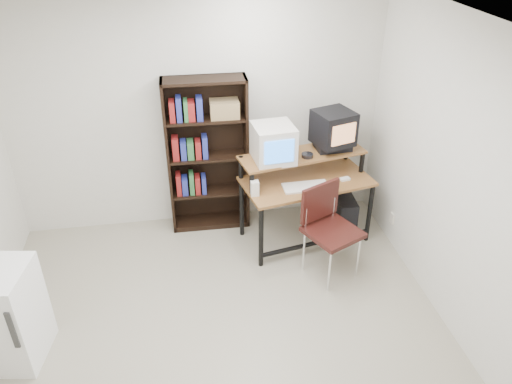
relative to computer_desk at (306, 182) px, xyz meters
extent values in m
cube|color=#A29B86|center=(-1.07, -1.40, -0.71)|extent=(4.00, 4.00, 0.01)
cube|color=white|center=(-1.07, -1.40, 1.90)|extent=(4.00, 4.00, 0.01)
cube|color=beige|center=(-1.07, 0.60, 0.60)|extent=(4.00, 0.01, 2.60)
cube|color=beige|center=(0.93, -1.40, 0.60)|extent=(0.01, 4.00, 2.60)
cube|color=brown|center=(0.00, -0.02, 0.02)|extent=(1.44, 0.92, 0.03)
cube|color=brown|center=(-0.02, 0.11, 0.27)|extent=(1.39, 0.65, 0.02)
cylinder|color=black|center=(-0.56, -0.44, -0.34)|extent=(0.05, 0.05, 0.72)
cylinder|color=black|center=(0.68, -0.19, -0.34)|extent=(0.05, 0.05, 0.72)
cylinder|color=black|center=(-0.67, 0.14, -0.21)|extent=(0.05, 0.05, 0.98)
cylinder|color=black|center=(0.57, 0.39, -0.21)|extent=(0.05, 0.05, 0.98)
cylinder|color=black|center=(0.06, -0.31, -0.58)|extent=(1.25, 0.29, 0.05)
cube|color=silver|center=(-0.35, 0.04, 0.46)|extent=(0.43, 0.43, 0.38)
cube|color=#2D78ED|center=(-0.33, -0.16, 0.46)|extent=(0.30, 0.04, 0.24)
cube|color=black|center=(0.32, 0.18, 0.31)|extent=(0.37, 0.28, 0.08)
cube|color=black|center=(0.31, 0.17, 0.53)|extent=(0.47, 0.46, 0.36)
cube|color=tan|center=(0.37, -0.01, 0.53)|extent=(0.27, 0.09, 0.22)
cylinder|color=#26262B|center=(0.01, 0.02, 0.29)|extent=(0.15, 0.15, 0.05)
cube|color=silver|center=(-0.05, -0.17, 0.04)|extent=(0.47, 0.22, 0.03)
cube|color=black|center=(0.39, -0.08, 0.02)|extent=(0.25, 0.21, 0.01)
cube|color=white|center=(0.40, -0.09, 0.04)|extent=(0.11, 0.08, 0.03)
cube|color=silver|center=(-0.59, -0.23, 0.10)|extent=(0.08, 0.08, 0.17)
cube|color=black|center=(0.49, 0.07, -0.49)|extent=(0.22, 0.46, 0.42)
cube|color=black|center=(0.11, -0.67, -0.20)|extent=(0.63, 0.63, 0.04)
cube|color=black|center=(0.02, -0.48, 0.05)|extent=(0.42, 0.23, 0.38)
cylinder|color=silver|center=(0.02, -0.92, -0.46)|extent=(0.02, 0.02, 0.48)
cylinder|color=silver|center=(0.36, -0.76, -0.46)|extent=(0.02, 0.02, 0.48)
cylinder|color=silver|center=(-0.14, -0.58, -0.46)|extent=(0.02, 0.02, 0.48)
cylinder|color=silver|center=(0.20, -0.42, -0.46)|extent=(0.02, 0.02, 0.48)
cube|color=black|center=(-1.42, 0.44, 0.17)|extent=(0.03, 0.29, 1.74)
cube|color=black|center=(-0.57, 0.42, 0.17)|extent=(0.03, 0.29, 1.74)
cube|color=black|center=(-0.99, 0.56, 0.17)|extent=(0.87, 0.03, 1.74)
cube|color=black|center=(-1.00, 0.43, 1.03)|extent=(0.88, 0.31, 0.03)
cube|color=black|center=(-1.00, 0.43, -0.67)|extent=(0.88, 0.31, 0.06)
cube|color=black|center=(-1.00, 0.43, -0.27)|extent=(0.82, 0.28, 0.03)
cube|color=black|center=(-1.00, 0.43, 0.17)|extent=(0.82, 0.28, 0.02)
cube|color=black|center=(-1.00, 0.43, 0.61)|extent=(0.82, 0.28, 0.02)
cube|color=olive|center=(-0.80, 0.43, 0.71)|extent=(0.30, 0.22, 0.18)
cube|color=white|center=(-2.79, -1.24, -0.26)|extent=(0.60, 0.60, 0.88)
cube|color=#333333|center=(-2.62, -1.54, -0.15)|extent=(0.04, 0.02, 0.35)
cube|color=beige|center=(0.92, -0.25, -0.40)|extent=(0.02, 0.08, 0.12)
camera|label=1|loc=(-1.29, -4.44, 2.62)|focal=35.00mm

